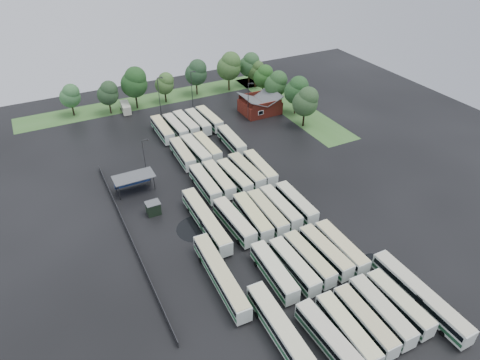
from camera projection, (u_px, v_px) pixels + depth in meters
name	position (u px, v px, depth m)	size (l,w,h in m)	color
ground	(260.00, 226.00, 78.63)	(160.00, 160.00, 0.00)	black
brick_building	(260.00, 106.00, 118.18)	(10.07, 8.60, 5.39)	maroon
wash_shed	(133.00, 178.00, 86.67)	(8.20, 4.20, 3.58)	#2D2D30
utility_hut	(153.00, 208.00, 81.04)	(2.70, 2.20, 2.62)	black
grass_strip_north	(159.00, 99.00, 127.13)	(80.00, 10.00, 0.01)	#3B6A2B
grass_strip_east	(290.00, 106.00, 123.03)	(10.00, 50.00, 0.01)	#3B6A2B
west_fence	(129.00, 235.00, 75.78)	(0.10, 50.00, 1.20)	#2D2D30
bus_r0c0	(328.00, 337.00, 57.01)	(2.93, 11.67, 3.22)	silver
bus_r0c1	(347.00, 330.00, 57.93)	(2.86, 11.83, 3.27)	silver
bus_r0c2	(365.00, 321.00, 59.25)	(2.79, 11.60, 3.21)	silver
bus_r0c3	(381.00, 311.00, 60.55)	(2.93, 11.96, 3.31)	silver
bus_r0c4	(399.00, 303.00, 61.77)	(2.50, 11.59, 3.22)	silver
bus_r1c0	(274.00, 271.00, 66.87)	(2.97, 11.91, 3.29)	silver
bus_r1c1	(294.00, 266.00, 67.90)	(2.57, 11.65, 3.24)	silver
bus_r1c2	(309.00, 259.00, 69.23)	(2.69, 11.68, 3.24)	silver
bus_r1c3	(325.00, 252.00, 70.54)	(2.76, 11.77, 3.26)	silver
bus_r1c4	(341.00, 247.00, 71.40)	(2.62, 11.86, 3.30)	silver
bus_r2c0	(234.00, 221.00, 76.95)	(3.02, 12.20, 3.37)	silver
bus_r2c1	(252.00, 217.00, 78.05)	(3.15, 12.28, 3.39)	silver
bus_r2c2	(267.00, 213.00, 79.03)	(2.84, 12.01, 3.33)	silver
bus_r2c3	(280.00, 207.00, 80.44)	(2.58, 11.84, 3.29)	silver
bus_r2c4	(296.00, 203.00, 81.64)	(2.59, 11.66, 3.24)	silver
bus_r3c0	(205.00, 184.00, 86.96)	(2.72, 11.91, 3.31)	silver
bus_r3c1	(219.00, 179.00, 88.26)	(2.68, 11.84, 3.29)	silver
bus_r3c2	(234.00, 177.00, 89.06)	(2.94, 11.66, 3.22)	silver
bus_r3c3	(246.00, 171.00, 90.66)	(2.90, 12.22, 3.38)	silver
bus_r3c4	(260.00, 168.00, 91.88)	(2.97, 11.92, 3.29)	silver
bus_r4c0	(182.00, 154.00, 96.86)	(2.88, 11.81, 3.27)	silver
bus_r4c1	(196.00, 151.00, 97.88)	(2.96, 12.18, 3.37)	silver
bus_r4c2	(207.00, 147.00, 99.39)	(2.61, 11.53, 3.20)	silver
bus_r4c4	(231.00, 141.00, 101.90)	(3.03, 12.07, 3.33)	silver
bus_r5c0	(162.00, 130.00, 106.71)	(2.69, 11.93, 3.31)	silver
bus_r5c1	(176.00, 127.00, 107.99)	(2.84, 11.68, 3.23)	silver
bus_r5c2	(186.00, 124.00, 109.51)	(2.95, 11.76, 3.25)	silver
bus_r5c3	(198.00, 122.00, 110.32)	(2.69, 11.78, 3.27)	silver
bus_r5c4	(209.00, 119.00, 111.78)	(2.90, 11.92, 3.30)	silver
artic_bus_west_a	(286.00, 337.00, 56.93)	(3.00, 18.20, 3.37)	silver
artic_bus_west_b	(206.00, 220.00, 77.25)	(2.69, 17.84, 3.31)	silver
artic_bus_west_c	(221.00, 275.00, 66.19)	(3.05, 17.58, 3.25)	silver
artic_bus_east	(420.00, 296.00, 62.87)	(2.52, 17.53, 3.25)	silver
minibus	(126.00, 107.00, 118.61)	(2.71, 6.04, 2.56)	beige
tree_north_0	(70.00, 96.00, 114.39)	(5.47, 5.47, 9.06)	black
tree_north_1	(108.00, 93.00, 115.34)	(5.68, 5.68, 9.41)	black
tree_north_2	(135.00, 82.00, 117.31)	(7.28, 7.28, 12.05)	black
tree_north_3	(165.00, 83.00, 121.88)	(5.42, 5.42, 8.97)	black
tree_north_4	(197.00, 72.00, 125.94)	(6.52, 6.52, 10.80)	#37241A
tree_north_5	(229.00, 66.00, 128.19)	(7.27, 7.27, 12.04)	#3B2317
tree_north_6	(250.00, 64.00, 132.09)	(6.38, 6.38, 10.57)	black
tree_east_0	(306.00, 101.00, 108.52)	(6.50, 6.50, 10.76)	black
tree_east_1	(297.00, 90.00, 114.70)	(6.50, 6.50, 10.77)	#302519
tree_east_2	(276.00, 84.00, 119.30)	(6.24, 6.24, 10.34)	#3A2918
tree_east_3	(264.00, 76.00, 125.39)	(5.81, 5.81, 9.62)	black
tree_east_4	(256.00, 70.00, 131.62)	(5.16, 5.15, 8.53)	#372412
lamp_post_ne	(249.00, 99.00, 112.32)	(1.57, 0.31, 10.18)	#2D2D30
lamp_post_nw	(145.00, 158.00, 87.83)	(1.52, 0.30, 9.86)	#2D2D30
lamp_post_back_w	(159.00, 94.00, 114.38)	(1.65, 0.32, 10.71)	#2D2D30
lamp_post_back_e	(192.00, 86.00, 119.48)	(1.57, 0.31, 10.19)	#2D2D30
puddle_0	(334.00, 311.00, 62.83)	(6.10, 6.10, 0.01)	black
puddle_1	(379.00, 285.00, 66.86)	(3.28, 3.28, 0.01)	black
puddle_2	(197.00, 229.00, 78.13)	(7.71, 7.71, 0.01)	black
puddle_3	(283.00, 218.00, 80.56)	(2.88, 2.88, 0.01)	black
puddle_4	(373.00, 260.00, 71.38)	(3.37, 3.37, 0.01)	black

